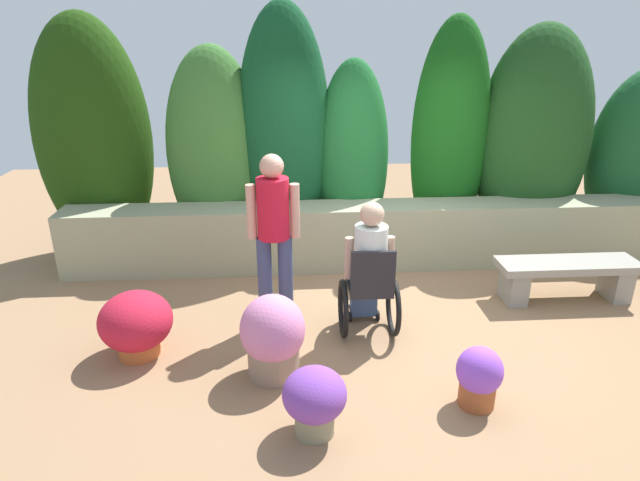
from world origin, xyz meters
The scene contains 10 objects.
ground_plane centered at (0.00, 0.00, 0.00)m, with size 13.68×13.68×0.00m, color #95704F.
stone_retaining_wall centered at (0.00, 1.41, 0.39)m, with size 7.51×0.53×0.78m, color #9C9D7B.
hedge_backdrop centered at (-0.01, 2.01, 1.39)m, with size 8.47×1.14×3.08m.
stone_bench centered at (1.89, 0.34, 0.29)m, with size 1.50×0.43×0.45m.
person_in_wheelchair centered at (-0.35, -0.19, 0.62)m, with size 0.53×0.66×1.33m.
person_standing_companion centered at (-1.22, 0.02, 0.99)m, with size 0.49×0.30×1.71m.
flower_pot_purple_near centered at (-2.45, -0.45, 0.31)m, with size 0.64×0.64×0.60m.
flower_pot_terracotta_by_wall centered at (-0.94, -1.57, 0.29)m, with size 0.46×0.46×0.52m.
flower_pot_red_accent centered at (-1.24, -0.83, 0.36)m, with size 0.54×0.54×0.73m.
flower_pot_small_foreground centered at (0.34, -1.34, 0.26)m, with size 0.35×0.35×0.50m.
Camera 1 is at (-1.11, -4.70, 2.72)m, focal length 30.17 mm.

